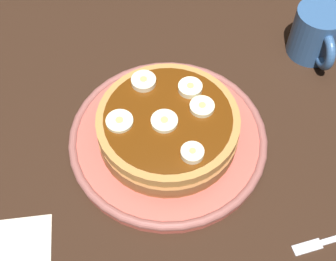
# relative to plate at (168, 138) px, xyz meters

# --- Properties ---
(ground_plane) EXTENTS (1.40, 1.40, 0.03)m
(ground_plane) POSITION_rel_plate_xyz_m (0.00, 0.00, -0.03)
(ground_plane) COLOR black
(plate) EXTENTS (0.26, 0.26, 0.02)m
(plate) POSITION_rel_plate_xyz_m (0.00, 0.00, 0.00)
(plate) COLOR #CC594C
(plate) RESTS_ON ground_plane
(pancake_stack) EXTENTS (0.19, 0.19, 0.04)m
(pancake_stack) POSITION_rel_plate_xyz_m (0.00, -0.00, 0.03)
(pancake_stack) COLOR #995F33
(pancake_stack) RESTS_ON plate
(banana_slice_0) EXTENTS (0.03, 0.03, 0.01)m
(banana_slice_0) POSITION_rel_plate_xyz_m (0.01, -0.01, 0.05)
(banana_slice_0) COLOR #F0ECBE
(banana_slice_0) RESTS_ON pancake_stack
(banana_slice_1) EXTENTS (0.03, 0.03, 0.01)m
(banana_slice_1) POSITION_rel_plate_xyz_m (0.00, -0.06, 0.05)
(banana_slice_1) COLOR #EDEEBF
(banana_slice_1) RESTS_ON pancake_stack
(banana_slice_2) EXTENTS (0.03, 0.03, 0.01)m
(banana_slice_2) POSITION_rel_plate_xyz_m (-0.01, 0.04, 0.05)
(banana_slice_2) COLOR #F2ECB9
(banana_slice_2) RESTS_ON pancake_stack
(banana_slice_3) EXTENTS (0.03, 0.03, 0.01)m
(banana_slice_3) POSITION_rel_plate_xyz_m (0.06, 0.02, 0.05)
(banana_slice_3) COLOR #F1E5BD
(banana_slice_3) RESTS_ON pancake_stack
(banana_slice_4) EXTENTS (0.03, 0.03, 0.01)m
(banana_slice_4) POSITION_rel_plate_xyz_m (-0.04, 0.03, 0.05)
(banana_slice_4) COLOR #F5EEBF
(banana_slice_4) RESTS_ON pancake_stack
(banana_slice_5) EXTENTS (0.03, 0.03, 0.01)m
(banana_slice_5) POSITION_rel_plate_xyz_m (-0.06, -0.02, 0.05)
(banana_slice_5) COLOR beige
(banana_slice_5) RESTS_ON pancake_stack
(coffee_mug) EXTENTS (0.10, 0.07, 0.08)m
(coffee_mug) POSITION_rel_plate_xyz_m (-0.14, 0.24, 0.03)
(coffee_mug) COLOR #33598C
(coffee_mug) RESTS_ON ground_plane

